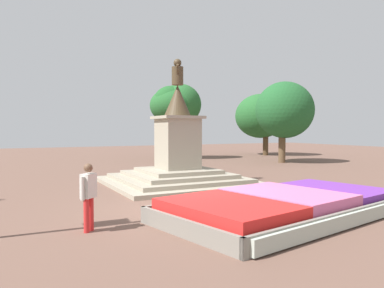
% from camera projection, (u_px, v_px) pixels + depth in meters
% --- Properties ---
extents(ground_plane, '(82.13, 82.13, 0.00)m').
position_uv_depth(ground_plane, '(176.00, 209.00, 10.94)').
color(ground_plane, brown).
extents(flower_planter, '(7.63, 4.91, 0.65)m').
position_uv_depth(flower_planter, '(286.00, 205.00, 10.10)').
color(flower_planter, '#38281C').
rests_on(flower_planter, ground_plane).
extents(statue_monument, '(5.86, 5.86, 5.34)m').
position_uv_depth(statue_monument, '(178.00, 161.00, 16.07)').
color(statue_monument, '#9E947F').
rests_on(statue_monument, ground_plane).
extents(pedestrian_near_planter, '(0.42, 0.43, 1.57)m').
position_uv_depth(pedestrian_near_planter, '(88.00, 193.00, 8.53)').
color(pedestrian_near_planter, red).
rests_on(pedestrian_near_planter, ground_plane).
extents(park_tree_far_left, '(4.62, 5.29, 5.57)m').
position_uv_depth(park_tree_far_left, '(264.00, 115.00, 33.90)').
color(park_tree_far_left, '#4C3823').
rests_on(park_tree_far_left, ground_plane).
extents(park_tree_behind_statue, '(4.06, 3.85, 5.96)m').
position_uv_depth(park_tree_behind_statue, '(175.00, 105.00, 29.72)').
color(park_tree_behind_statue, '#4C3823').
rests_on(park_tree_behind_statue, ground_plane).
extents(park_tree_far_right, '(4.29, 4.27, 5.68)m').
position_uv_depth(park_tree_far_right, '(284.00, 110.00, 26.45)').
color(park_tree_far_right, brown).
rests_on(park_tree_far_right, ground_plane).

